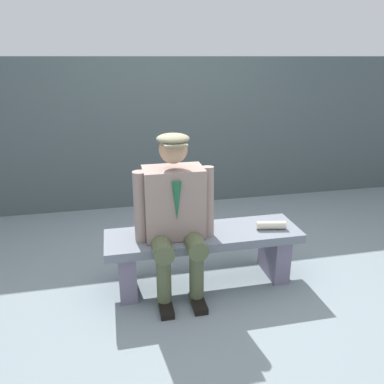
{
  "coord_description": "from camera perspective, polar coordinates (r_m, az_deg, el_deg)",
  "views": [
    {
      "loc": [
        0.67,
        2.66,
        1.79
      ],
      "look_at": [
        0.1,
        0.0,
        0.81
      ],
      "focal_mm": 35.39,
      "sensor_mm": 36.0,
      "label": 1
    }
  ],
  "objects": [
    {
      "name": "ground_plane",
      "position": [
        3.27,
        1.68,
        -13.33
      ],
      "size": [
        30.0,
        30.0,
        0.0
      ],
      "primitive_type": "plane",
      "color": "gray"
    },
    {
      "name": "seated_man",
      "position": [
        2.86,
        -2.59,
        -2.72
      ],
      "size": [
        0.62,
        0.57,
        1.27
      ],
      "color": "gray",
      "rests_on": "ground"
    },
    {
      "name": "rolled_magazine",
      "position": [
        3.15,
        11.81,
        -4.92
      ],
      "size": [
        0.25,
        0.11,
        0.07
      ],
      "primitive_type": "cylinder",
      "rotation": [
        0.0,
        1.57,
        -0.18
      ],
      "color": "beige",
      "rests_on": "bench"
    },
    {
      "name": "stadium_wall",
      "position": [
        4.74,
        -3.89,
        8.88
      ],
      "size": [
        12.0,
        0.24,
        1.79
      ],
      "primitive_type": "cube",
      "color": "#424E50",
      "rests_on": "ground"
    },
    {
      "name": "bench",
      "position": [
        3.11,
        1.74,
        -8.35
      ],
      "size": [
        1.57,
        0.45,
        0.46
      ],
      "color": "slate",
      "rests_on": "ground"
    }
  ]
}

